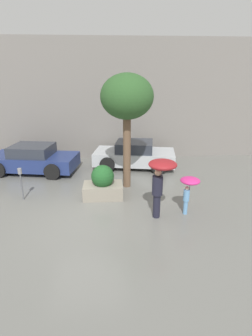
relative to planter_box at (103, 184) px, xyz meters
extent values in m
plane|color=slate|center=(-0.49, -1.44, -0.51)|extent=(40.00, 40.00, 0.00)
cube|color=gray|center=(-0.49, 5.06, 2.49)|extent=(18.00, 0.30, 6.00)
cube|color=gray|center=(0.00, 0.00, -0.26)|extent=(1.42, 0.88, 0.50)
sphere|color=#1E5123|center=(0.00, 0.00, 0.30)|extent=(0.82, 0.82, 0.82)
cylinder|color=#1E1E2D|center=(1.69, -1.55, -0.13)|extent=(0.22, 0.22, 0.77)
cylinder|color=#1E1E2D|center=(1.69, -1.55, 0.56)|extent=(0.32, 0.32, 0.61)
sphere|color=tan|center=(1.69, -1.55, 0.97)|extent=(0.21, 0.21, 0.21)
cylinder|color=#4C4C51|center=(1.80, -1.64, 0.93)|extent=(0.02, 0.02, 0.66)
ellipsoid|color=maroon|center=(1.80, -1.64, 1.26)|extent=(0.84, 0.84, 0.27)
cylinder|color=#669ED1|center=(2.66, -1.41, -0.28)|extent=(0.14, 0.14, 0.46)
cylinder|color=#669ED1|center=(2.66, -1.41, 0.14)|extent=(0.19, 0.19, 0.37)
sphere|color=beige|center=(2.66, -1.41, 0.38)|extent=(0.13, 0.13, 0.13)
cylinder|color=#4C4C51|center=(2.74, -1.39, 0.39)|extent=(0.02, 0.02, 0.47)
ellipsoid|color=#E02D84|center=(2.74, -1.39, 0.63)|extent=(0.61, 0.61, 0.20)
cube|color=#B7BCC1|center=(1.46, 3.36, -0.03)|extent=(4.05, 2.39, 0.59)
cube|color=#2D333D|center=(1.46, 3.36, 0.51)|extent=(1.94, 1.78, 0.47)
cylinder|color=black|center=(0.14, 2.68, -0.16)|extent=(0.72, 0.33, 0.70)
cylinder|color=black|center=(0.44, 4.44, -0.16)|extent=(0.72, 0.33, 0.70)
cylinder|color=black|center=(2.47, 2.29, -0.16)|extent=(0.72, 0.33, 0.70)
cylinder|color=black|center=(2.77, 4.04, -0.16)|extent=(0.72, 0.33, 0.70)
cube|color=navy|center=(-3.25, 2.95, -0.03)|extent=(4.17, 2.39, 0.59)
cube|color=#2D333D|center=(-3.25, 2.95, 0.51)|extent=(1.99, 1.78, 0.47)
cylinder|color=black|center=(-4.31, 4.03, -0.16)|extent=(0.72, 0.33, 0.70)
cylinder|color=black|center=(-2.19, 1.88, -0.16)|extent=(0.72, 0.33, 0.70)
cylinder|color=black|center=(-1.90, 3.63, -0.16)|extent=(0.72, 0.33, 0.70)
cylinder|color=brown|center=(0.93, 0.96, 0.97)|extent=(0.29, 0.29, 2.97)
ellipsoid|color=#2D5628|center=(0.93, 0.96, 2.99)|extent=(1.93, 1.93, 1.64)
cylinder|color=#595B60|center=(-2.86, -0.03, -0.02)|extent=(0.05, 0.05, 0.98)
cylinder|color=gray|center=(-2.86, -0.03, 0.57)|extent=(0.14, 0.14, 0.20)
camera|label=1|loc=(0.29, -8.75, 3.68)|focal=28.00mm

